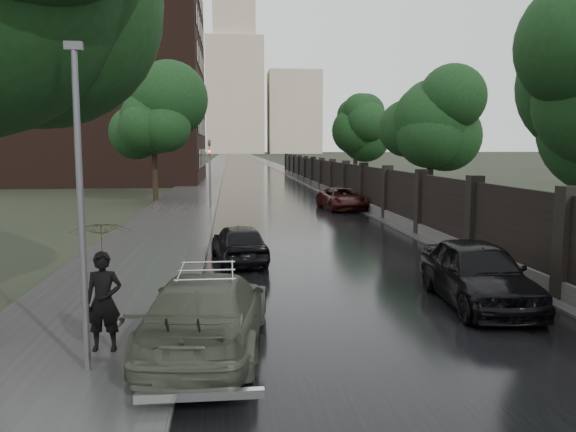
# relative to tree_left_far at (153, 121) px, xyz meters

# --- Properties ---
(ground) EXTENTS (800.00, 800.00, 0.00)m
(ground) POSITION_rel_tree_left_far_xyz_m (8.00, -30.00, -5.24)
(ground) COLOR black
(ground) RESTS_ON ground
(road) EXTENTS (8.00, 420.00, 0.02)m
(road) POSITION_rel_tree_left_far_xyz_m (8.00, 160.00, -5.23)
(road) COLOR black
(road) RESTS_ON ground
(sidewalk_left) EXTENTS (4.00, 420.00, 0.16)m
(sidewalk_left) POSITION_rel_tree_left_far_xyz_m (2.00, 160.00, -5.16)
(sidewalk_left) COLOR #2D2D2D
(sidewalk_left) RESTS_ON ground
(verge_right) EXTENTS (3.00, 420.00, 0.08)m
(verge_right) POSITION_rel_tree_left_far_xyz_m (13.50, 160.00, -5.20)
(verge_right) COLOR #2D2D2D
(verge_right) RESTS_ON ground
(fence_right) EXTENTS (0.45, 75.72, 2.70)m
(fence_right) POSITION_rel_tree_left_far_xyz_m (12.60, 2.01, -4.23)
(fence_right) COLOR #383533
(fence_right) RESTS_ON ground
(tree_left_far) EXTENTS (4.25, 4.25, 7.39)m
(tree_left_far) POSITION_rel_tree_left_far_xyz_m (0.00, 0.00, 0.00)
(tree_left_far) COLOR black
(tree_left_far) RESTS_ON ground
(tree_right_b) EXTENTS (4.08, 4.08, 7.01)m
(tree_right_b) POSITION_rel_tree_left_far_xyz_m (15.50, -8.00, -0.29)
(tree_right_b) COLOR black
(tree_right_b) RESTS_ON ground
(tree_right_c) EXTENTS (4.08, 4.08, 7.01)m
(tree_right_c) POSITION_rel_tree_left_far_xyz_m (15.50, 10.00, -0.29)
(tree_right_c) COLOR black
(tree_right_c) RESTS_ON ground
(lamp_post) EXTENTS (0.25, 0.12, 5.11)m
(lamp_post) POSITION_rel_tree_left_far_xyz_m (2.60, -28.50, -2.57)
(lamp_post) COLOR #59595E
(lamp_post) RESTS_ON ground
(traffic_light) EXTENTS (0.16, 0.32, 4.00)m
(traffic_light) POSITION_rel_tree_left_far_xyz_m (3.70, -5.01, -2.84)
(traffic_light) COLOR #59595E
(traffic_light) RESTS_ON ground
(brick_building) EXTENTS (24.00, 18.00, 20.00)m
(brick_building) POSITION_rel_tree_left_far_xyz_m (-10.00, 22.00, 4.76)
(brick_building) COLOR black
(brick_building) RESTS_ON ground
(stalinist_tower) EXTENTS (92.00, 30.00, 159.00)m
(stalinist_tower) POSITION_rel_tree_left_far_xyz_m (8.00, 270.00, 33.14)
(stalinist_tower) COLOR tan
(stalinist_tower) RESTS_ON ground
(volga_sedan) EXTENTS (2.49, 5.01, 1.40)m
(volga_sedan) POSITION_rel_tree_left_far_xyz_m (4.40, -27.39, -4.54)
(volga_sedan) COLOR #42483A
(volga_sedan) RESTS_ON ground
(hatchback_left) EXTENTS (1.94, 3.81, 1.24)m
(hatchback_left) POSITION_rel_tree_left_far_xyz_m (5.09, -19.81, -4.62)
(hatchback_left) COLOR black
(hatchback_left) RESTS_ON ground
(car_right_near) EXTENTS (2.01, 4.47, 1.49)m
(car_right_near) POSITION_rel_tree_left_far_xyz_m (10.43, -25.11, -4.50)
(car_right_near) COLOR black
(car_right_near) RESTS_ON ground
(car_right_far) EXTENTS (2.51, 4.76, 1.28)m
(car_right_far) POSITION_rel_tree_left_far_xyz_m (11.24, -5.48, -4.60)
(car_right_far) COLOR black
(car_right_far) RESTS_ON ground
(pedestrian_umbrella) EXTENTS (1.03, 1.04, 2.66)m
(pedestrian_umbrella) POSITION_rel_tree_left_far_xyz_m (2.68, -27.64, -3.31)
(pedestrian_umbrella) COLOR black
(pedestrian_umbrella) RESTS_ON sidewalk_left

